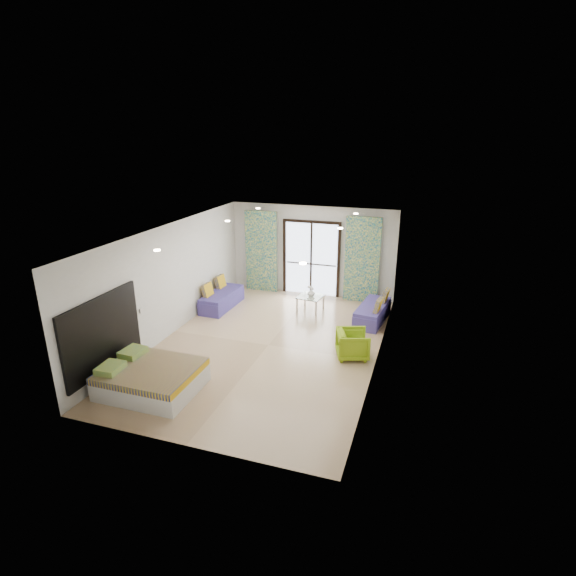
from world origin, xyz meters
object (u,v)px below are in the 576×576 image
(bed, at_px, (151,378))
(armchair, at_px, (353,343))
(daybed_right, at_px, (373,312))
(daybed_left, at_px, (221,299))
(coffee_table, at_px, (310,298))

(bed, relative_size, armchair, 2.57)
(bed, xyz_separation_m, daybed_right, (3.59, 4.71, -0.01))
(bed, distance_m, daybed_left, 4.41)
(daybed_left, xyz_separation_m, daybed_right, (4.23, 0.34, -0.00))
(coffee_table, bearing_deg, daybed_right, -6.10)
(bed, distance_m, coffee_table, 5.23)
(daybed_right, bearing_deg, armchair, -87.07)
(daybed_left, distance_m, coffee_table, 2.53)
(bed, height_order, daybed_right, daybed_right)
(daybed_left, height_order, coffee_table, daybed_left)
(armchair, bearing_deg, bed, 107.62)
(coffee_table, height_order, armchair, coffee_table)
(bed, bearing_deg, daybed_right, 52.68)
(coffee_table, bearing_deg, daybed_left, -167.88)
(daybed_left, relative_size, daybed_right, 0.98)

